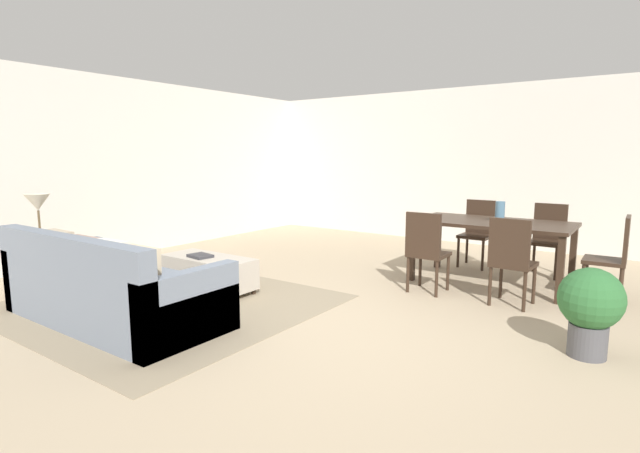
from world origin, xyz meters
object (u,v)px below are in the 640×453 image
object	(u,v)px
book_on_ottoman	(200,256)
dining_chair_near_right	(511,257)
side_table	(42,253)
dining_chair_near_left	(426,248)
potted_plant	(590,305)
couch	(109,291)
vase_centerpiece	(500,212)
table_lamp	(38,204)
ottoman_table	(209,271)
dining_chair_far_right	(548,235)
dining_chair_far_left	(478,229)
dining_table	(492,228)
dining_chair_head_east	(614,254)

from	to	relation	value
book_on_ottoman	dining_chair_near_right	bearing A→B (deg)	25.80
side_table	dining_chair_near_left	distance (m)	4.27
book_on_ottoman	potted_plant	bearing A→B (deg)	7.70
dining_chair_near_left	couch	bearing A→B (deg)	-128.24
dining_chair_near_left	vase_centerpiece	distance (m)	1.06
dining_chair_near_left	side_table	bearing A→B (deg)	-144.22
side_table	table_lamp	bearing A→B (deg)	-143.13
ottoman_table	dining_chair_near_right	bearing A→B (deg)	25.15
ottoman_table	dining_chair_far_right	world-z (taller)	dining_chair_far_right
dining_chair_far_right	table_lamp	bearing A→B (deg)	-136.26
dining_chair_near_left	dining_chair_near_right	size ratio (longest dim) A/B	1.00
dining_chair_far_right	book_on_ottoman	world-z (taller)	dining_chair_far_right
table_lamp	dining_chair_far_left	distance (m)	5.49
side_table	book_on_ottoman	distance (m)	1.74
dining_table	vase_centerpiece	size ratio (longest dim) A/B	7.32
side_table	dining_chair_near_left	size ratio (longest dim) A/B	0.65
table_lamp	potted_plant	xyz separation A→B (m)	(5.18, 1.59, -0.60)
table_lamp	book_on_ottoman	bearing A→B (deg)	38.34
dining_table	table_lamp	bearing A→B (deg)	-139.57
table_lamp	dining_chair_near_right	world-z (taller)	table_lamp
table_lamp	dining_chair_near_left	xyz separation A→B (m)	(3.46, 2.50, -0.49)
table_lamp	vase_centerpiece	size ratio (longest dim) A/B	2.15
dining_table	dining_chair_near_right	size ratio (longest dim) A/B	1.94
dining_table	dining_chair_far_right	size ratio (longest dim) A/B	1.94
table_lamp	dining_chair_head_east	distance (m)	6.20
dining_chair_far_left	dining_chair_head_east	bearing A→B (deg)	-27.12
table_lamp	vase_centerpiece	xyz separation A→B (m)	(4.03, 3.32, -0.13)
side_table	book_on_ottoman	xyz separation A→B (m)	(1.36, 1.08, -0.05)
couch	potted_plant	bearing A→B (deg)	24.04
dining_chair_head_east	table_lamp	bearing A→B (deg)	-147.39
dining_chair_far_left	potted_plant	size ratio (longest dim) A/B	1.32
dining_table	dining_chair_near_right	distance (m)	0.94
couch	dining_table	bearing A→B (deg)	53.92
dining_chair_head_east	potted_plant	world-z (taller)	dining_chair_head_east
dining_chair_far_left	book_on_ottoman	bearing A→B (deg)	-124.50
dining_chair_far_right	dining_chair_head_east	bearing A→B (deg)	-47.85
dining_chair_near_right	dining_chair_far_right	distance (m)	1.69
dining_table	book_on_ottoman	world-z (taller)	dining_table
dining_chair_far_left	vase_centerpiece	bearing A→B (deg)	-59.46
dining_chair_far_left	dining_chair_near_left	bearing A→B (deg)	-91.47
table_lamp	book_on_ottoman	size ratio (longest dim) A/B	2.02
potted_plant	ottoman_table	bearing A→B (deg)	-173.20
dining_chair_near_left	vase_centerpiece	bearing A→B (deg)	55.78
table_lamp	potted_plant	distance (m)	5.45
table_lamp	book_on_ottoman	world-z (taller)	table_lamp
table_lamp	dining_chair_far_right	distance (m)	6.12
side_table	dining_chair_near_right	distance (m)	5.05
dining_table	dining_chair_near_left	world-z (taller)	dining_chair_near_left
dining_chair_far_right	potted_plant	xyz separation A→B (m)	(0.78, -2.62, -0.11)
dining_chair_near_right	potted_plant	size ratio (longest dim) A/B	1.32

